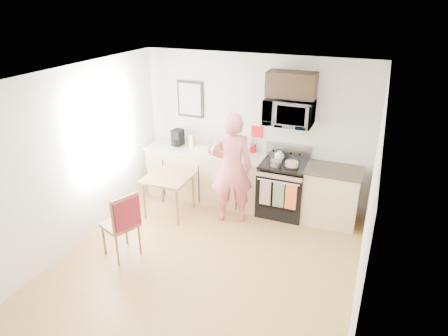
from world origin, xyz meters
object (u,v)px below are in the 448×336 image
at_px(person, 231,168).
at_px(cake, 292,164).
at_px(microwave, 289,112).
at_px(chair, 124,219).
at_px(dining_table, 168,181).
at_px(range, 283,190).

height_order(person, cake, person).
height_order(microwave, cake, microwave).
distance_m(microwave, cake, 0.83).
bearing_deg(person, chair, 36.18).
bearing_deg(dining_table, cake, 18.21).
relative_size(person, chair, 1.83).
distance_m(dining_table, chair, 1.36).
bearing_deg(range, cake, -34.89).
distance_m(range, dining_table, 1.93).
distance_m(range, person, 1.02).
height_order(chair, cake, chair).
bearing_deg(dining_table, microwave, 25.16).
bearing_deg(microwave, person, -139.13).
xyz_separation_m(person, chair, (-0.97, -1.56, -0.27)).
height_order(person, chair, person).
relative_size(person, dining_table, 2.51).
xyz_separation_m(person, dining_table, (-1.05, -0.20, -0.31)).
bearing_deg(person, cake, -175.78).
xyz_separation_m(microwave, chair, (-1.70, -2.19, -1.11)).
bearing_deg(chair, cake, 70.83).
xyz_separation_m(range, cake, (0.14, -0.10, 0.53)).
relative_size(dining_table, cake, 2.92).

